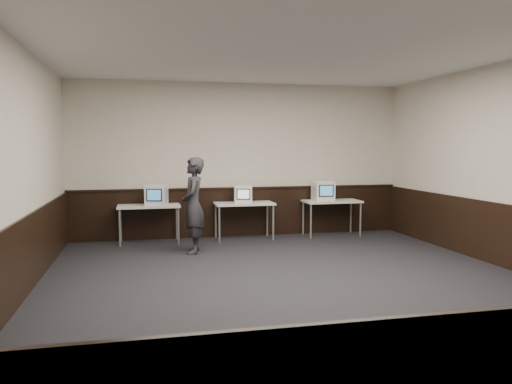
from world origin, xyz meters
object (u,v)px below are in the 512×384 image
desk_right (332,204)px  emac_center (243,194)px  desk_left (149,209)px  emac_right (323,191)px  desk_center (244,206)px  person (193,205)px  emac_left (156,195)px

desk_right → emac_center: emac_center is taller
desk_left → emac_center: emac_center is taller
emac_right → desk_right: bearing=-5.1°
desk_right → emac_center: (-1.93, -0.04, 0.25)m
desk_center → emac_center: 0.25m
person → emac_right: bearing=119.4°
desk_center → emac_right: size_ratio=2.60×
emac_left → person: (0.61, -1.06, -0.10)m
emac_center → person: size_ratio=0.25×
emac_center → desk_right: bearing=8.9°
emac_center → emac_right: emac_right is taller
desk_left → emac_right: (3.61, 0.03, 0.28)m
desk_left → emac_right: emac_right is taller
desk_center → emac_left: emac_left is taller
desk_right → person: 3.24m
emac_center → person: bearing=-128.4°
emac_left → person: size_ratio=0.29×
desk_right → emac_left: bearing=-179.3°
emac_right → desk_left: bearing=-177.1°
desk_left → desk_center: size_ratio=1.00×
desk_center → emac_left: (-1.75, -0.04, 0.27)m
desk_left → emac_center: 1.88m
desk_left → person: size_ratio=0.71×
desk_right → emac_right: 0.34m
desk_center → emac_right: bearing=0.9°
emac_center → emac_left: bearing=-172.1°
emac_left → desk_right: bearing=14.0°
desk_left → desk_right: size_ratio=1.00×
desk_center → emac_center: size_ratio=2.86×
desk_right → emac_right: bearing=172.4°
desk_left → desk_center: 1.90m
emac_left → emac_right: 3.46m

